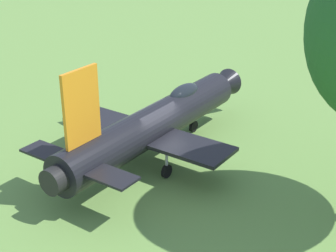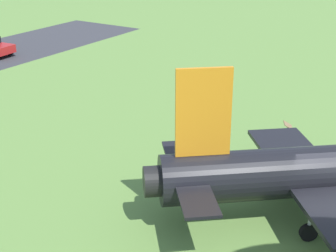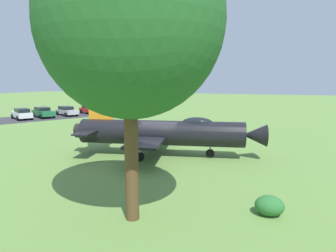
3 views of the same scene
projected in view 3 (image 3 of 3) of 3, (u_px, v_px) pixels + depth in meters
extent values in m
plane|color=#668E42|center=(161.00, 156.00, 20.74)|extent=(200.00, 200.00, 0.00)
cube|color=#38383D|center=(58.00, 116.00, 43.65)|extent=(26.08, 38.13, 0.00)
cylinder|color=black|center=(161.00, 133.00, 20.48)|extent=(11.73, 3.91, 1.75)
cone|color=black|center=(254.00, 135.00, 19.53)|extent=(1.85, 1.76, 1.48)
cylinder|color=black|center=(80.00, 131.00, 21.38)|extent=(0.79, 1.14, 1.05)
ellipsoid|color=black|center=(197.00, 123.00, 19.98)|extent=(2.33, 1.30, 0.84)
cube|color=orange|center=(100.00, 99.00, 20.77)|extent=(1.79, 0.48, 2.95)
cube|color=black|center=(159.00, 130.00, 23.06)|extent=(2.69, 3.62, 0.16)
cube|color=black|center=(145.00, 143.00, 18.14)|extent=(2.69, 3.62, 0.16)
cube|color=black|center=(104.00, 125.00, 22.91)|extent=(1.42, 1.98, 0.10)
cube|color=black|center=(85.00, 133.00, 19.44)|extent=(1.42, 1.98, 0.10)
cylinder|color=#A5A8AD|center=(210.00, 145.00, 20.08)|extent=(0.12, 0.12, 1.20)
cylinder|color=black|center=(210.00, 153.00, 20.18)|extent=(0.62, 0.29, 0.60)
cylinder|color=#A5A8AD|center=(150.00, 139.00, 22.31)|extent=(0.12, 0.12, 1.20)
cylinder|color=black|center=(150.00, 146.00, 22.40)|extent=(0.62, 0.29, 0.60)
cylinder|color=#A5A8AD|center=(140.00, 148.00, 19.23)|extent=(0.12, 0.12, 1.20)
cylinder|color=black|center=(140.00, 157.00, 19.33)|extent=(0.62, 0.29, 0.60)
cylinder|color=brown|center=(131.00, 150.00, 10.88)|extent=(0.52, 0.52, 5.50)
ellipsoid|color=#235B26|center=(129.00, 22.00, 10.17)|extent=(6.79, 5.84, 6.88)
ellipsoid|color=#2D7033|center=(269.00, 206.00, 11.55)|extent=(1.15, 0.99, 0.80)
cylinder|color=#333333|center=(180.00, 135.00, 26.09)|extent=(0.06, 0.06, 0.90)
cube|color=olive|center=(180.00, 129.00, 26.00)|extent=(0.42, 0.62, 0.25)
cube|color=red|center=(90.00, 110.00, 47.01)|extent=(4.43, 3.29, 0.59)
cube|color=black|center=(89.00, 106.00, 47.16)|extent=(2.54, 2.21, 0.50)
cylinder|color=black|center=(99.00, 112.00, 46.72)|extent=(0.67, 0.47, 0.64)
cylinder|color=black|center=(90.00, 113.00, 45.52)|extent=(0.67, 0.47, 0.64)
cylinder|color=black|center=(91.00, 111.00, 48.60)|extent=(0.67, 0.47, 0.64)
cylinder|color=black|center=(81.00, 111.00, 47.40)|extent=(0.67, 0.47, 0.64)
cube|color=#B2B5BA|center=(67.00, 112.00, 44.50)|extent=(5.00, 3.74, 0.58)
cube|color=black|center=(66.00, 108.00, 44.70)|extent=(2.86, 2.43, 0.50)
cylinder|color=black|center=(77.00, 114.00, 43.99)|extent=(0.67, 0.49, 0.64)
cylinder|color=black|center=(66.00, 115.00, 42.83)|extent=(0.67, 0.49, 0.64)
cylinder|color=black|center=(68.00, 112.00, 46.26)|extent=(0.67, 0.49, 0.64)
cylinder|color=black|center=(57.00, 113.00, 45.11)|extent=(0.67, 0.49, 0.64)
cube|color=#1E6B3D|center=(43.00, 113.00, 42.20)|extent=(4.93, 3.78, 0.70)
cube|color=black|center=(42.00, 109.00, 42.38)|extent=(2.84, 2.48, 0.46)
cylinder|color=black|center=(54.00, 116.00, 41.74)|extent=(0.67, 0.50, 0.64)
cylinder|color=black|center=(41.00, 117.00, 40.54)|extent=(0.67, 0.50, 0.64)
cylinder|color=black|center=(46.00, 114.00, 43.97)|extent=(0.67, 0.50, 0.64)
cylinder|color=black|center=(34.00, 115.00, 42.76)|extent=(0.67, 0.50, 0.64)
cube|color=silver|center=(22.00, 114.00, 40.29)|extent=(4.79, 3.79, 0.67)
cube|color=black|center=(22.00, 110.00, 39.93)|extent=(2.77, 2.46, 0.52)
cylinder|color=black|center=(12.00, 116.00, 40.90)|extent=(0.66, 0.51, 0.64)
cylinder|color=black|center=(26.00, 115.00, 42.03)|extent=(0.66, 0.51, 0.64)
cylinder|color=black|center=(18.00, 118.00, 38.66)|extent=(0.66, 0.51, 0.64)
cylinder|color=black|center=(32.00, 117.00, 39.79)|extent=(0.66, 0.51, 0.64)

